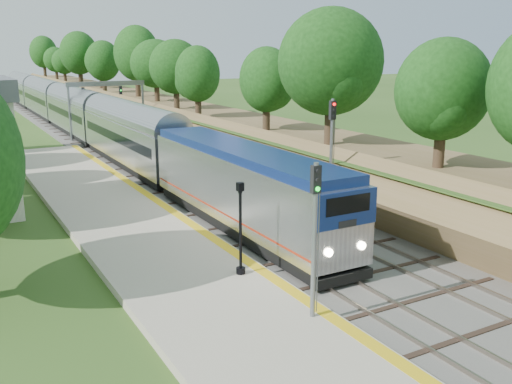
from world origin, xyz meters
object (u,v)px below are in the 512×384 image
train (77,116)px  signal_farside (331,144)px  signal_gantry (106,94)px  lamppost_far (240,234)px  signal_platform (315,224)px

train → signal_farside: bearing=-81.0°
train → signal_farside: 39.49m
signal_gantry → lamppost_far: size_ratio=2.11×
train → lamppost_far: train is taller
signal_platform → signal_farside: 14.52m
signal_farside → signal_platform: bearing=-128.8°
lamppost_far → signal_farside: 11.72m
signal_gantry → signal_platform: (-5.37, -46.56, -1.00)m
signal_gantry → signal_platform: signal_gantry is taller
signal_farside → lamppost_far: bearing=-145.3°
train → signal_farside: signal_farside is taller
lamppost_far → signal_platform: signal_platform is taller
signal_gantry → signal_farside: 35.45m
signal_gantry → train: size_ratio=0.09×
signal_gantry → signal_farside: (3.73, -35.24, -0.59)m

